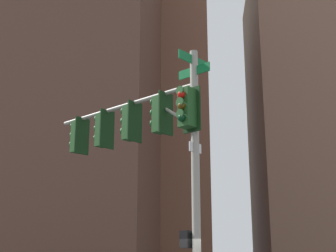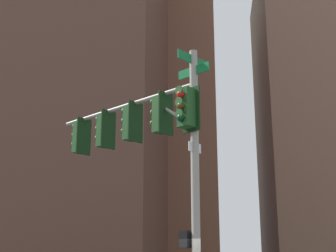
# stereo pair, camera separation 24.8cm
# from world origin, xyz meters

# --- Properties ---
(signal_pole_assembly) EXTENTS (4.70, 3.88, 7.28)m
(signal_pole_assembly) POSITION_xyz_m (0.93, -0.93, 5.22)
(signal_pole_assembly) COLOR #9E998C
(signal_pole_assembly) RESTS_ON ground_plane
(building_brick_nearside) EXTENTS (21.79, 21.80, 36.03)m
(building_brick_nearside) POSITION_xyz_m (14.35, -29.37, 18.02)
(building_brick_nearside) COLOR brown
(building_brick_nearside) RESTS_ON ground_plane
(building_brick_farside) EXTENTS (18.22, 18.40, 31.34)m
(building_brick_farside) POSITION_xyz_m (7.79, -44.00, 15.67)
(building_brick_farside) COLOR brown
(building_brick_farside) RESTS_ON ground_plane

